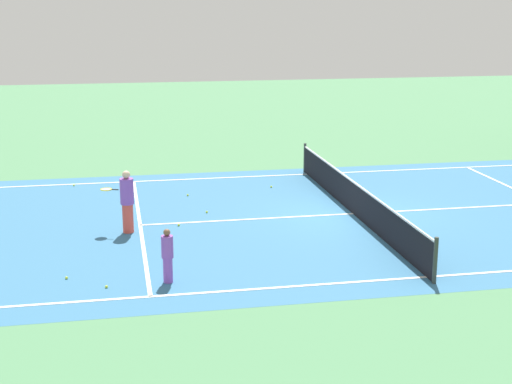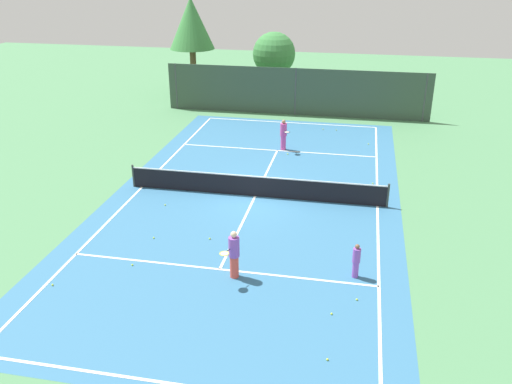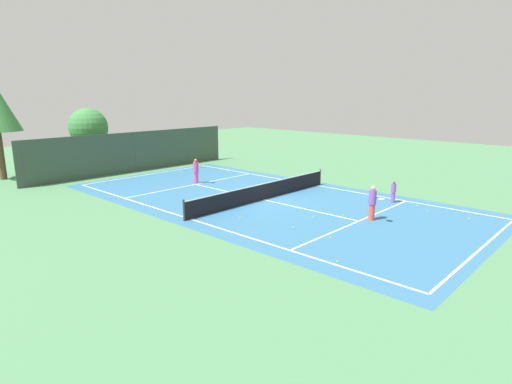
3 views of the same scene
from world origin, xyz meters
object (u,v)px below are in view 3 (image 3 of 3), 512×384
at_px(tennis_ball_2, 181,172).
at_px(tennis_ball_7, 469,219).
at_px(tennis_ball_9, 338,262).
at_px(tennis_ball_10, 208,184).
at_px(player_2, 393,191).
at_px(tennis_ball_13, 240,218).
at_px(tennis_ball_12, 286,180).
at_px(player_1, 372,203).
at_px(tennis_ball_3, 227,171).
at_px(player_0, 196,171).
at_px(tennis_ball_0, 293,228).
at_px(tennis_ball_11, 314,217).
at_px(tennis_ball_1, 417,206).
at_px(tennis_ball_5, 190,171).
at_px(tennis_ball_6, 428,211).
at_px(tennis_ball_8, 330,238).
at_px(tennis_ball_4, 343,215).

relative_size(tennis_ball_2, tennis_ball_7, 1.00).
distance_m(tennis_ball_9, tennis_ball_10, 15.51).
distance_m(player_2, tennis_ball_10, 12.50).
bearing_deg(tennis_ball_13, player_2, -26.52).
distance_m(tennis_ball_7, tennis_ball_12, 12.90).
bearing_deg(tennis_ball_7, tennis_ball_2, 95.02).
xyz_separation_m(player_1, tennis_ball_3, (4.44, 15.26, -0.87)).
relative_size(player_1, tennis_ball_12, 26.66).
bearing_deg(tennis_ball_3, tennis_ball_2, 139.70).
distance_m(player_0, player_2, 13.34).
relative_size(tennis_ball_0, tennis_ball_11, 1.00).
relative_size(tennis_ball_1, tennis_ball_10, 1.00).
bearing_deg(tennis_ball_1, tennis_ball_2, 98.05).
xyz_separation_m(player_1, tennis_ball_10, (0.05, 12.62, -0.87)).
xyz_separation_m(tennis_ball_5, tennis_ball_6, (1.01, -19.12, 0.00)).
relative_size(tennis_ball_3, tennis_ball_6, 1.00).
relative_size(tennis_ball_5, tennis_ball_10, 1.00).
xyz_separation_m(player_0, tennis_ball_3, (4.75, 1.86, -0.87)).
height_order(tennis_ball_10, tennis_ball_12, same).
bearing_deg(player_1, player_2, 11.17).
height_order(tennis_ball_0, tennis_ball_5, same).
relative_size(player_1, tennis_ball_10, 26.66).
xyz_separation_m(tennis_ball_10, tennis_ball_13, (-4.37, -7.62, 0.00)).
xyz_separation_m(player_0, tennis_ball_12, (5.00, -4.13, -0.87)).
bearing_deg(tennis_ball_6, tennis_ball_7, -89.22).
relative_size(player_1, tennis_ball_5, 26.66).
relative_size(player_1, tennis_ball_7, 26.66).
xyz_separation_m(tennis_ball_0, tennis_ball_6, (7.16, -3.54, 0.00)).
relative_size(player_2, tennis_ball_11, 19.30).
distance_m(tennis_ball_5, tennis_ball_10, 5.54).
distance_m(tennis_ball_0, tennis_ball_12, 11.08).
xyz_separation_m(tennis_ball_2, tennis_ball_3, (2.84, -2.41, 0.00)).
bearing_deg(tennis_ball_1, tennis_ball_3, 89.07).
distance_m(tennis_ball_6, tennis_ball_8, 7.33).
relative_size(tennis_ball_2, tennis_ball_6, 1.00).
bearing_deg(tennis_ball_13, tennis_ball_5, 61.86).
height_order(tennis_ball_1, tennis_ball_7, same).
bearing_deg(tennis_ball_2, tennis_ball_7, -84.98).
bearing_deg(player_2, tennis_ball_8, -174.07).
bearing_deg(tennis_ball_3, tennis_ball_6, -93.42).
xyz_separation_m(tennis_ball_2, tennis_ball_4, (-1.93, -16.23, 0.00)).
xyz_separation_m(player_0, player_2, (4.39, -12.59, -0.25)).
bearing_deg(tennis_ball_10, tennis_ball_11, -98.90).
xyz_separation_m(player_1, tennis_ball_0, (-3.72, 2.04, -0.87)).
relative_size(player_0, tennis_ball_10, 26.49).
relative_size(tennis_ball_5, tennis_ball_8, 1.00).
xyz_separation_m(player_0, tennis_ball_6, (3.75, -14.89, -0.87)).
distance_m(player_2, tennis_ball_1, 1.53).
relative_size(tennis_ball_3, tennis_ball_12, 1.00).
xyz_separation_m(tennis_ball_10, tennis_ball_12, (4.63, -3.35, 0.00)).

